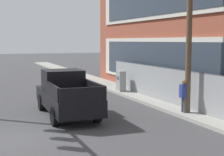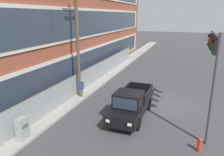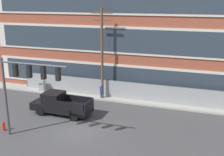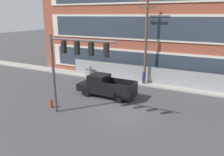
% 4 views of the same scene
% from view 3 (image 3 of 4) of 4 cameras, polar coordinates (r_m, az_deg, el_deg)
% --- Properties ---
extents(ground_plane, '(160.00, 160.00, 0.00)m').
position_cam_3_polar(ground_plane, '(23.10, -6.63, -10.55)').
color(ground_plane, '#424244').
extents(sidewalk_building_side, '(80.00, 1.87, 0.16)m').
position_cam_3_polar(sidewalk_building_side, '(29.82, -0.09, -4.08)').
color(sidewalk_building_side, '#9E9B93').
rests_on(sidewalk_building_side, ground).
extents(brick_mill_building, '(42.30, 11.14, 20.12)m').
position_cam_3_polar(brick_mill_building, '(33.00, 11.76, 15.23)').
color(brick_mill_building, brown).
rests_on(brick_mill_building, ground).
extents(chain_link_fence, '(27.42, 0.06, 1.99)m').
position_cam_3_polar(chain_link_fence, '(28.81, 5.95, -2.92)').
color(chain_link_fence, gray).
rests_on(chain_link_fence, ground).
extents(traffic_signal_mast, '(5.39, 0.43, 6.11)m').
position_cam_3_polar(traffic_signal_mast, '(21.11, -17.38, -0.48)').
color(traffic_signal_mast, '#4C4C51').
rests_on(traffic_signal_mast, ground).
extents(pickup_truck_black, '(5.67, 2.12, 2.05)m').
position_cam_3_polar(pickup_truck_black, '(26.04, -10.48, -5.30)').
color(pickup_truck_black, black).
rests_on(pickup_truck_black, ground).
extents(utility_pole_near_corner, '(2.17, 0.26, 9.39)m').
position_cam_3_polar(utility_pole_near_corner, '(28.49, -2.04, 5.49)').
color(utility_pole_near_corner, brown).
rests_on(utility_pole_near_corner, ground).
extents(electrical_cabinet, '(0.65, 0.47, 1.46)m').
position_cam_3_polar(electrical_cabinet, '(32.60, -14.03, -1.60)').
color(electrical_cabinet, '#939993').
rests_on(electrical_cabinet, ground).
extents(pedestrian_near_cabinet, '(0.32, 0.42, 1.69)m').
position_cam_3_polar(pedestrian_near_cabinet, '(29.38, -2.13, -2.55)').
color(pedestrian_near_cabinet, '#4C4C51').
rests_on(pedestrian_near_cabinet, ground).
extents(fire_hydrant, '(0.24, 0.24, 0.78)m').
position_cam_3_polar(fire_hydrant, '(24.41, -21.18, -9.09)').
color(fire_hydrant, red).
rests_on(fire_hydrant, ground).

